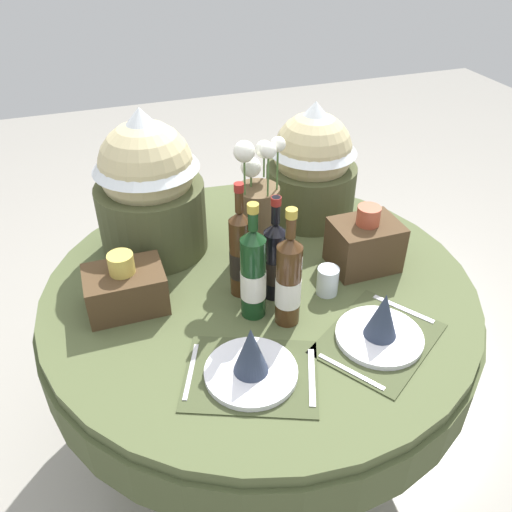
% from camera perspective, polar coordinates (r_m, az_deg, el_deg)
% --- Properties ---
extents(ground, '(8.00, 8.00, 0.00)m').
position_cam_1_polar(ground, '(2.22, 0.30, -18.49)').
color(ground, '#9E998E').
extents(dining_table, '(1.38, 1.38, 0.76)m').
position_cam_1_polar(dining_table, '(1.75, 0.36, -6.23)').
color(dining_table, '#4C5633').
rests_on(dining_table, ground).
extents(place_setting_left, '(0.41, 0.37, 0.16)m').
position_cam_1_polar(place_setting_left, '(1.35, -0.55, -11.39)').
color(place_setting_left, '#41492B').
rests_on(place_setting_left, dining_table).
extents(place_setting_right, '(0.43, 0.40, 0.16)m').
position_cam_1_polar(place_setting_right, '(1.49, 13.31, -7.44)').
color(place_setting_right, '#41492B').
rests_on(place_setting_right, dining_table).
extents(flower_vase, '(0.16, 0.17, 0.43)m').
position_cam_1_polar(flower_vase, '(1.69, 0.14, 4.64)').
color(flower_vase, brown).
rests_on(flower_vase, dining_table).
extents(wine_bottle_left, '(0.07, 0.07, 0.37)m').
position_cam_1_polar(wine_bottle_left, '(1.47, -0.30, -1.92)').
color(wine_bottle_left, '#143819').
rests_on(wine_bottle_left, dining_table).
extents(wine_bottle_centre, '(0.07, 0.07, 0.37)m').
position_cam_1_polar(wine_bottle_centre, '(1.45, 3.52, -2.68)').
color(wine_bottle_centre, '#422814').
rests_on(wine_bottle_centre, dining_table).
extents(wine_bottle_right, '(0.07, 0.07, 0.37)m').
position_cam_1_polar(wine_bottle_right, '(1.55, -1.71, 0.27)').
color(wine_bottle_right, '#422814').
rests_on(wine_bottle_right, dining_table).
extents(wine_bottle_rear, '(0.07, 0.07, 0.34)m').
position_cam_1_polar(wine_bottle_rear, '(1.55, 2.02, -0.45)').
color(wine_bottle_rear, black).
rests_on(wine_bottle_rear, dining_table).
extents(tumbler_near_right, '(0.07, 0.07, 0.09)m').
position_cam_1_polar(tumbler_near_right, '(1.62, 7.72, -2.66)').
color(tumbler_near_right, silver).
rests_on(tumbler_near_right, dining_table).
extents(gift_tub_back_left, '(0.35, 0.35, 0.50)m').
position_cam_1_polar(gift_tub_back_left, '(1.73, -11.57, 8.08)').
color(gift_tub_back_left, '#474C2D').
rests_on(gift_tub_back_left, dining_table).
extents(gift_tub_back_right, '(0.33, 0.33, 0.44)m').
position_cam_1_polar(gift_tub_back_right, '(1.92, 6.09, 10.35)').
color(gift_tub_back_right, '#474C2D').
rests_on(gift_tub_back_right, dining_table).
extents(woven_basket_side_left, '(0.23, 0.16, 0.19)m').
position_cam_1_polar(woven_basket_side_left, '(1.59, -13.89, -3.34)').
color(woven_basket_side_left, '#47331E').
rests_on(woven_basket_side_left, dining_table).
extents(woven_basket_side_right, '(0.21, 0.16, 0.22)m').
position_cam_1_polar(woven_basket_side_right, '(1.73, 11.62, 1.35)').
color(woven_basket_side_right, '#47331E').
rests_on(woven_basket_side_right, dining_table).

